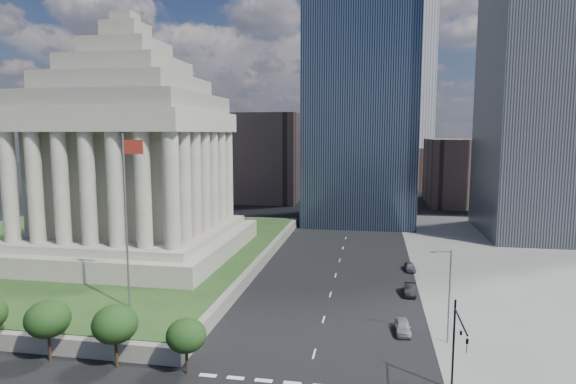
% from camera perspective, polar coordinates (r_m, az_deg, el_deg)
% --- Properties ---
extents(ground, '(500.00, 500.00, 0.00)m').
position_cam_1_polar(ground, '(127.48, 7.54, -2.93)').
color(ground, black).
rests_on(ground, ground).
extents(plaza_terrace, '(66.00, 70.00, 1.80)m').
position_cam_1_polar(plaza_terrace, '(93.19, -23.15, -6.59)').
color(plaza_terrace, slate).
rests_on(plaza_terrace, ground).
extents(plaza_lawn, '(64.00, 68.00, 0.10)m').
position_cam_1_polar(plaza_lawn, '(92.98, -23.18, -6.02)').
color(plaza_lawn, '#243E19').
rests_on(plaza_lawn, plaza_terrace).
extents(war_memorial, '(34.00, 34.00, 39.00)m').
position_cam_1_polar(war_memorial, '(83.39, -18.22, 6.31)').
color(war_memorial, gray).
rests_on(war_memorial, plaza_lawn).
extents(flagpole, '(2.52, 0.24, 20.00)m').
position_cam_1_polar(flagpole, '(57.18, -18.53, -2.23)').
color(flagpole, slate).
rests_on(flagpole, plaza_lawn).
extents(midrise_glass, '(26.00, 26.00, 60.00)m').
position_cam_1_polar(midrise_glass, '(120.77, 8.63, 10.79)').
color(midrise_glass, black).
rests_on(midrise_glass, ground).
extents(building_filler_ne, '(20.00, 30.00, 20.00)m').
position_cam_1_polar(building_filler_ne, '(158.15, 19.79, 2.30)').
color(building_filler_ne, brown).
rests_on(building_filler_ne, ground).
extents(building_filler_nw, '(24.00, 30.00, 28.00)m').
position_cam_1_polar(building_filler_nw, '(159.65, -2.71, 4.19)').
color(building_filler_nw, brown).
rests_on(building_filler_nw, ground).
extents(traffic_signal_ne, '(0.30, 5.74, 8.00)m').
position_cam_1_polar(traffic_signal_ne, '(43.15, 19.47, -16.17)').
color(traffic_signal_ne, black).
rests_on(traffic_signal_ne, ground).
extents(street_lamp_north, '(2.13, 0.22, 10.00)m').
position_cam_1_polar(street_lamp_north, '(53.61, 18.42, -11.04)').
color(street_lamp_north, slate).
rests_on(street_lamp_north, ground).
extents(parked_sedan_near, '(4.20, 1.84, 1.41)m').
position_cam_1_polar(parked_sedan_near, '(56.53, 13.44, -15.25)').
color(parked_sedan_near, '#95989D').
rests_on(parked_sedan_near, ground).
extents(parked_sedan_mid, '(1.78, 4.51, 1.46)m').
position_cam_1_polar(parked_sedan_mid, '(68.98, 14.28, -11.11)').
color(parked_sedan_mid, black).
rests_on(parked_sedan_mid, ground).
extents(parked_sedan_far, '(3.98, 1.89, 1.32)m').
position_cam_1_polar(parked_sedan_far, '(80.21, 14.24, -8.58)').
color(parked_sedan_far, '#4F5156').
rests_on(parked_sedan_far, ground).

